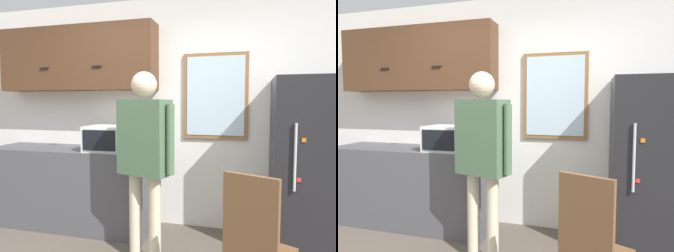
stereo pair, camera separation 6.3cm
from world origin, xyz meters
TOP-DOWN VIEW (x-y plane):
  - back_wall at (0.00, 1.79)m, footprint 6.00×0.06m
  - counter at (-1.20, 1.44)m, footprint 2.00×0.64m
  - upper_cabinets at (-1.20, 1.61)m, footprint 2.00×0.32m
  - microwave at (-0.64, 1.37)m, footprint 0.54×0.41m
  - person at (-0.07, 0.85)m, footprint 0.60×0.34m
  - refrigerator at (1.45, 1.43)m, footprint 0.76×0.67m
  - chair at (0.90, 0.35)m, footprint 0.54×0.54m
  - window at (0.47, 1.74)m, footprint 0.73×0.05m

SIDE VIEW (x-z plane):
  - counter at x=-1.20m, z-range 0.00..0.93m
  - chair at x=0.90m, z-range 0.03..1.04m
  - refrigerator at x=1.45m, z-range 0.00..1.72m
  - microwave at x=-0.64m, z-range 0.93..1.21m
  - person at x=-0.07m, z-range 0.20..1.95m
  - back_wall at x=0.00m, z-range 0.00..2.70m
  - window at x=0.47m, z-range 1.06..2.03m
  - upper_cabinets at x=-1.20m, z-range 1.62..2.39m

